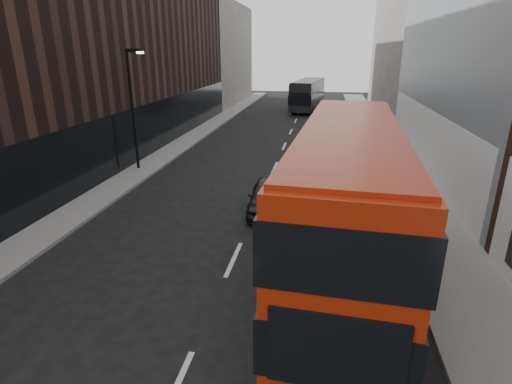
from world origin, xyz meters
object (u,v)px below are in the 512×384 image
at_px(street_lamp, 133,102).
at_px(car_b, 318,139).
at_px(red_bus, 346,197).
at_px(car_c, 345,132).
at_px(car_a, 268,197).
at_px(grey_bus, 308,94).

relative_size(street_lamp, car_b, 1.74).
distance_m(red_bus, car_c, 21.83).
relative_size(car_a, car_c, 0.89).
xyz_separation_m(street_lamp, grey_bus, (9.05, 28.44, -2.24)).
height_order(car_b, car_c, car_c).
xyz_separation_m(grey_bus, car_c, (3.87, -17.21, -1.27)).
bearing_deg(red_bus, car_c, 91.14).
xyz_separation_m(red_bus, car_b, (-1.16, 18.47, -2.13)).
height_order(grey_bus, car_c, grey_bus).
relative_size(red_bus, car_c, 2.73).
xyz_separation_m(red_bus, grey_bus, (-2.90, 38.91, -0.85)).
xyz_separation_m(street_lamp, car_c, (12.92, 11.23, -3.51)).
bearing_deg(red_bus, street_lamp, 142.47).
xyz_separation_m(street_lamp, car_b, (10.78, 8.00, -3.52)).
bearing_deg(car_b, grey_bus, 96.84).
xyz_separation_m(car_b, car_c, (2.14, 3.23, 0.01)).
height_order(red_bus, car_b, red_bus).
bearing_deg(car_a, red_bus, -61.91).
xyz_separation_m(red_bus, car_a, (-3.17, 5.20, -2.09)).
bearing_deg(car_b, red_bus, -84.41).
xyz_separation_m(street_lamp, red_bus, (11.94, -10.47, -1.39)).
relative_size(car_a, car_b, 1.03).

